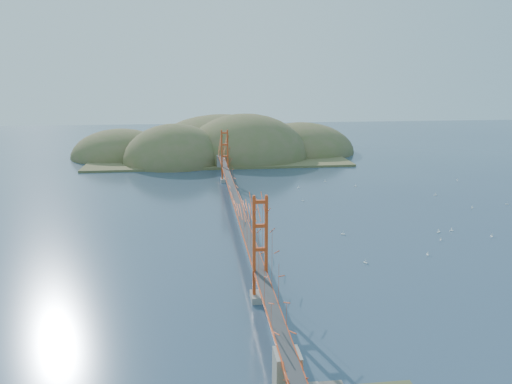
{
  "coord_description": "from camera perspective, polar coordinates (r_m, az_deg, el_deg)",
  "views": [
    {
      "loc": [
        -6.54,
        -79.39,
        24.1
      ],
      "look_at": [
        3.27,
        0.0,
        4.73
      ],
      "focal_mm": 35.0,
      "sensor_mm": 36.0,
      "label": 1
    }
  ],
  "objects": [
    {
      "name": "sailboat_8",
      "position": [
        105.7,
        19.82,
        -0.31
      ],
      "size": [
        0.61,
        0.53,
        0.7
      ],
      "color": "white",
      "rests_on": "ground"
    },
    {
      "name": "sailboat_0",
      "position": [
        71.54,
        19.03,
        -6.73
      ],
      "size": [
        0.46,
        0.53,
        0.61
      ],
      "color": "white",
      "rests_on": "ground"
    },
    {
      "name": "sailboat_4",
      "position": [
        98.29,
        23.47,
        -1.65
      ],
      "size": [
        0.57,
        0.57,
        0.59
      ],
      "color": "white",
      "rests_on": "ground"
    },
    {
      "name": "sailboat_16",
      "position": [
        95.58,
        5.39,
        -0.97
      ],
      "size": [
        0.5,
        0.48,
        0.56
      ],
      "color": "white",
      "rests_on": "ground"
    },
    {
      "name": "sailboat_9",
      "position": [
        121.68,
        22.01,
        1.25
      ],
      "size": [
        0.49,
        0.53,
        0.6
      ],
      "color": "white",
      "rests_on": "ground"
    },
    {
      "name": "sailboat_5",
      "position": [
        82.87,
        25.34,
        -4.55
      ],
      "size": [
        0.44,
        0.53,
        0.62
      ],
      "color": "white",
      "rests_on": "ground"
    },
    {
      "name": "sailboat_2",
      "position": [
        83.31,
        21.45,
        -4.07
      ],
      "size": [
        0.55,
        0.46,
        0.64
      ],
      "color": "white",
      "rests_on": "ground"
    },
    {
      "name": "sailboat_14",
      "position": [
        78.23,
        20.35,
        -5.11
      ],
      "size": [
        0.48,
        0.49,
        0.55
      ],
      "color": "white",
      "rests_on": "ground"
    },
    {
      "name": "sailboat_11",
      "position": [
        103.86,
        26.77,
        -1.21
      ],
      "size": [
        0.63,
        0.63,
        0.66
      ],
      "color": "white",
      "rests_on": "ground"
    },
    {
      "name": "sailboat_7",
      "position": [
        109.31,
        11.3,
        0.69
      ],
      "size": [
        0.64,
        0.59,
        0.72
      ],
      "color": "white",
      "rests_on": "ground"
    },
    {
      "name": "sailboat_12",
      "position": [
        106.15,
        4.87,
        0.52
      ],
      "size": [
        0.56,
        0.5,
        0.63
      ],
      "color": "white",
      "rests_on": "ground"
    },
    {
      "name": "sailboat_1",
      "position": [
        77.05,
        9.92,
        -4.7
      ],
      "size": [
        0.66,
        0.66,
        0.72
      ],
      "color": "white",
      "rests_on": "ground"
    },
    {
      "name": "ground",
      "position": [
        83.22,
        -2.24,
        -3.23
      ],
      "size": [
        320.0,
        320.0,
        0.0
      ],
      "primitive_type": "plane",
      "color": "#2E435D",
      "rests_on": "ground"
    },
    {
      "name": "sailboat_13",
      "position": [
        81.82,
        20.14,
        -4.27
      ],
      "size": [
        0.61,
        0.61,
        0.69
      ],
      "color": "white",
      "rests_on": "ground"
    },
    {
      "name": "bridge",
      "position": [
        81.65,
        -2.3,
        1.52
      ],
      "size": [
        2.2,
        94.4,
        12.0
      ],
      "color": "gray",
      "rests_on": "ground"
    },
    {
      "name": "far_headlands",
      "position": [
        150.11,
        -3.62,
        4.35
      ],
      "size": [
        84.0,
        58.0,
        25.0
      ],
      "color": "brown",
      "rests_on": "ground"
    },
    {
      "name": "sailboat_3",
      "position": [
        112.93,
        7.9,
        1.23
      ],
      "size": [
        0.58,
        0.54,
        0.65
      ],
      "color": "white",
      "rests_on": "ground"
    },
    {
      "name": "sailboat_10",
      "position": [
        66.52,
        12.39,
        -7.82
      ],
      "size": [
        0.62,
        0.62,
        0.67
      ],
      "color": "white",
      "rests_on": "ground"
    }
  ]
}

